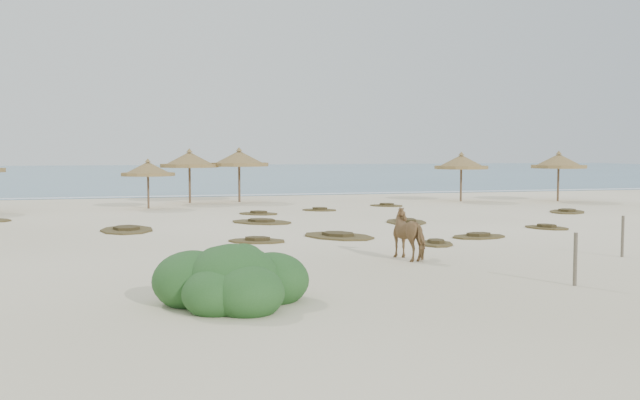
# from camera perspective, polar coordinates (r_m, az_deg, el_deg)

# --- Properties ---
(ground) EXTENTS (160.00, 160.00, 0.00)m
(ground) POSITION_cam_1_polar(r_m,az_deg,el_deg) (21.22, -0.42, -3.99)
(ground) COLOR white
(ground) RESTS_ON ground
(ocean) EXTENTS (200.00, 100.00, 0.01)m
(ocean) POSITION_cam_1_polar(r_m,az_deg,el_deg) (95.54, -11.72, 2.15)
(ocean) COLOR #29607B
(ocean) RESTS_ON ground
(foam_line) EXTENTS (70.00, 0.60, 0.01)m
(foam_line) POSITION_cam_1_polar(r_m,az_deg,el_deg) (46.74, -8.40, 0.34)
(foam_line) COLOR silver
(foam_line) RESTS_ON ground
(palapa_2) EXTENTS (3.53, 3.53, 3.07)m
(palapa_2) POSITION_cam_1_polar(r_m,az_deg,el_deg) (40.43, -10.40, 3.13)
(palapa_2) COLOR brown
(palapa_2) RESTS_ON ground
(palapa_3) EXTENTS (3.59, 3.59, 2.54)m
(palapa_3) POSITION_cam_1_polar(r_m,az_deg,el_deg) (37.06, -13.60, 2.38)
(palapa_3) COLOR brown
(palapa_3) RESTS_ON ground
(palapa_4) EXTENTS (3.74, 3.74, 3.13)m
(palapa_4) POSITION_cam_1_polar(r_m,az_deg,el_deg) (40.81, -6.49, 3.25)
(palapa_4) COLOR brown
(palapa_4) RESTS_ON ground
(palapa_5) EXTENTS (3.63, 3.63, 2.87)m
(palapa_5) POSITION_cam_1_polar(r_m,az_deg,el_deg) (41.93, 11.24, 2.94)
(palapa_5) COLOR brown
(palapa_5) RESTS_ON ground
(palapa_6) EXTENTS (3.30, 3.30, 2.94)m
(palapa_6) POSITION_cam_1_polar(r_m,az_deg,el_deg) (43.44, 18.55, 2.91)
(palapa_6) COLOR brown
(palapa_6) RESTS_ON ground
(horse) EXTENTS (1.09, 1.75, 1.38)m
(horse) POSITION_cam_1_polar(r_m,az_deg,el_deg) (19.44, 7.32, -2.71)
(horse) COLOR #9A7046
(horse) RESTS_ON ground
(fence_post_near) EXTENTS (0.10, 0.10, 1.16)m
(fence_post_near) POSITION_cam_1_polar(r_m,az_deg,el_deg) (16.50, 19.74, -4.48)
(fence_post_near) COLOR #64594B
(fence_post_near) RESTS_ON ground
(fence_post_far) EXTENTS (0.11, 0.11, 1.15)m
(fence_post_far) POSITION_cam_1_polar(r_m,az_deg,el_deg) (21.39, 23.05, -2.70)
(fence_post_far) COLOR #64594B
(fence_post_far) RESTS_ON ground
(bush) EXTENTS (3.04, 2.67, 1.36)m
(bush) POSITION_cam_1_polar(r_m,az_deg,el_deg) (13.73, -6.96, -6.53)
(bush) COLOR #295A26
(bush) RESTS_ON ground
(scrub_1) EXTENTS (1.99, 2.98, 0.16)m
(scrub_1) POSITION_cam_1_polar(r_m,az_deg,el_deg) (27.09, -15.19, -2.28)
(scrub_1) COLOR brown
(scrub_1) RESTS_ON ground
(scrub_2) EXTENTS (2.22, 1.89, 0.16)m
(scrub_2) POSITION_cam_1_polar(r_m,az_deg,el_deg) (23.06, -5.06, -3.23)
(scrub_2) COLOR brown
(scrub_2) RESTS_ON ground
(scrub_3) EXTENTS (3.14, 3.09, 0.16)m
(scrub_3) POSITION_cam_1_polar(r_m,az_deg,el_deg) (29.07, -4.71, -1.73)
(scrub_3) COLOR brown
(scrub_3) RESTS_ON ground
(scrub_4) EXTENTS (1.82, 2.06, 0.16)m
(scrub_4) POSITION_cam_1_polar(r_m,az_deg,el_deg) (28.21, 17.67, -2.08)
(scrub_4) COLOR brown
(scrub_4) RESTS_ON ground
(scrub_5) EXTENTS (2.77, 2.93, 0.16)m
(scrub_5) POSITION_cam_1_polar(r_m,az_deg,el_deg) (35.83, 19.17, -0.86)
(scrub_5) COLOR brown
(scrub_5) RESTS_ON ground
(scrub_7) EXTENTS (2.05, 1.82, 0.16)m
(scrub_7) POSITION_cam_1_polar(r_m,az_deg,el_deg) (34.82, -0.04, -0.77)
(scrub_7) COLOR brown
(scrub_7) RESTS_ON ground
(scrub_9) EXTENTS (3.02, 3.35, 0.16)m
(scrub_9) POSITION_cam_1_polar(r_m,az_deg,el_deg) (24.23, 1.47, -2.87)
(scrub_9) COLOR brown
(scrub_9) RESTS_ON ground
(scrub_10) EXTENTS (2.14, 2.07, 0.16)m
(scrub_10) POSITION_cam_1_polar(r_m,az_deg,el_deg) (37.77, 5.34, -0.42)
(scrub_10) COLOR brown
(scrub_10) RESTS_ON ground
(scrub_11) EXTENTS (2.12, 2.35, 0.16)m
(scrub_11) POSITION_cam_1_polar(r_m,az_deg,el_deg) (19.61, -7.90, -4.53)
(scrub_11) COLOR brown
(scrub_11) RESTS_ON ground
(scrub_12) EXTENTS (1.45, 1.82, 0.16)m
(scrub_12) POSITION_cam_1_polar(r_m,az_deg,el_deg) (22.62, 9.27, -3.41)
(scrub_12) COLOR brown
(scrub_12) RESTS_ON ground
(scrub_13) EXTENTS (2.25, 2.08, 0.16)m
(scrub_13) POSITION_cam_1_polar(r_m,az_deg,el_deg) (32.93, -4.95, -1.06)
(scrub_13) COLOR brown
(scrub_13) RESTS_ON ground
(scrub_14) EXTENTS (2.13, 1.54, 0.16)m
(scrub_14) POSITION_cam_1_polar(r_m,az_deg,el_deg) (24.71, 12.57, -2.83)
(scrub_14) COLOR brown
(scrub_14) RESTS_ON ground
(scrub_15) EXTENTS (2.04, 2.72, 0.16)m
(scrub_15) POSITION_cam_1_polar(r_m,az_deg,el_deg) (29.26, 6.88, -1.71)
(scrub_15) COLOR brown
(scrub_15) RESTS_ON ground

